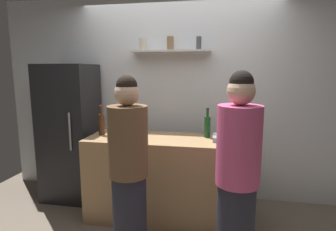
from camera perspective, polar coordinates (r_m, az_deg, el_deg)
The scene contains 11 objects.
back_wall_assembly at distance 3.62m, azimuth 2.12°, elevation 3.70°, with size 4.80×0.32×2.60m.
refrigerator at distance 3.76m, azimuth -19.64°, elevation -3.36°, with size 0.64×0.60×1.74m.
counter at distance 3.14m, azimuth 0.00°, elevation -13.00°, with size 1.78×0.62×0.93m, color #9E7A51.
baking_pan at distance 2.96m, azimuth 12.61°, elevation -4.64°, with size 0.34×0.24×0.05m, color gray.
utensil_holder at distance 3.02m, azimuth -11.52°, elevation -3.54°, with size 0.11×0.11×0.22m.
wine_bottle_amber_glass at distance 3.21m, azimuth -13.64°, elevation -1.62°, with size 0.07×0.07×0.34m.
wine_bottle_pale_glass at distance 3.20m, azimuth -5.85°, elevation -1.69°, with size 0.07×0.07×0.31m.
wine_bottle_green_glass at distance 3.04m, azimuth 8.15°, elevation -2.18°, with size 0.07×0.07×0.33m.
water_bottle_plastic at distance 2.70m, azimuth 11.17°, elevation -3.99°, with size 0.10×0.10×0.25m.
person_pink_top at distance 2.26m, azimuth 14.19°, elevation -12.68°, with size 0.34×0.34×1.66m.
person_brown_jacket at distance 2.44m, azimuth -8.16°, elevation -11.41°, with size 0.34×0.34×1.62m.
Camera 1 is at (0.53, -2.31, 1.66)m, focal length 29.35 mm.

